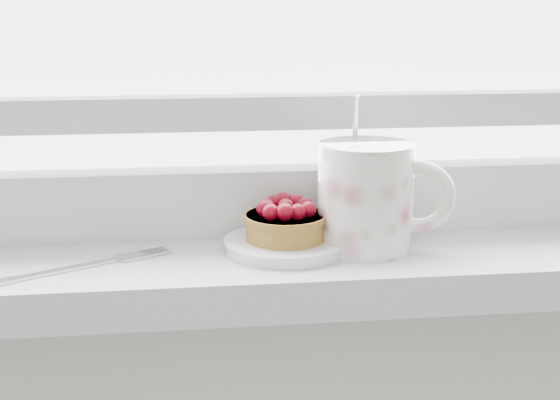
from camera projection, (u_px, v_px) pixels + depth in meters
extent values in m
cube|color=silver|center=(273.00, 267.00, 0.79)|extent=(1.60, 0.20, 0.04)
cube|color=silver|center=(265.00, 198.00, 0.85)|extent=(1.30, 0.05, 0.07)
cube|color=silver|center=(265.00, 111.00, 0.82)|extent=(1.30, 0.04, 0.04)
cylinder|color=white|center=(285.00, 245.00, 0.78)|extent=(0.12, 0.12, 0.01)
cylinder|color=brown|center=(286.00, 227.00, 0.78)|extent=(0.08, 0.08, 0.03)
cylinder|color=brown|center=(286.00, 217.00, 0.77)|extent=(0.08, 0.08, 0.01)
sphere|color=#4E060F|center=(286.00, 207.00, 0.77)|extent=(0.02, 0.02, 0.02)
sphere|color=#4E060F|center=(305.00, 206.00, 0.78)|extent=(0.02, 0.02, 0.02)
sphere|color=#4E060F|center=(297.00, 203.00, 0.79)|extent=(0.02, 0.02, 0.02)
sphere|color=#4E060F|center=(284.00, 201.00, 0.79)|extent=(0.02, 0.02, 0.02)
sphere|color=#4E060F|center=(274.00, 203.00, 0.79)|extent=(0.02, 0.02, 0.02)
sphere|color=#4E060F|center=(266.00, 206.00, 0.78)|extent=(0.02, 0.02, 0.02)
sphere|color=#4E060F|center=(265.00, 208.00, 0.77)|extent=(0.02, 0.02, 0.02)
sphere|color=#4E060F|center=(271.00, 212.00, 0.75)|extent=(0.02, 0.02, 0.02)
sphere|color=#4E060F|center=(285.00, 212.00, 0.75)|extent=(0.02, 0.02, 0.02)
sphere|color=#4E060F|center=(298.00, 212.00, 0.76)|extent=(0.02, 0.02, 0.02)
sphere|color=#4E060F|center=(308.00, 209.00, 0.77)|extent=(0.02, 0.02, 0.02)
cylinder|color=silver|center=(365.00, 196.00, 0.78)|extent=(0.12, 0.12, 0.11)
cylinder|color=black|center=(367.00, 148.00, 0.77)|extent=(0.08, 0.08, 0.01)
torus|color=silver|center=(418.00, 197.00, 0.77)|extent=(0.07, 0.04, 0.07)
cylinder|color=silver|center=(355.00, 126.00, 0.78)|extent=(0.01, 0.03, 0.07)
cube|color=silver|center=(53.00, 272.00, 0.72)|extent=(0.09, 0.05, 0.00)
cube|color=silver|center=(5.00, 281.00, 0.69)|extent=(0.02, 0.02, 0.00)
cube|color=silver|center=(110.00, 261.00, 0.75)|extent=(0.02, 0.01, 0.00)
cube|color=silver|center=(130.00, 257.00, 0.76)|extent=(0.03, 0.03, 0.00)
cube|color=silver|center=(158.00, 254.00, 0.77)|extent=(0.03, 0.02, 0.00)
cube|color=silver|center=(156.00, 253.00, 0.77)|extent=(0.03, 0.02, 0.00)
cube|color=silver|center=(153.00, 251.00, 0.78)|extent=(0.03, 0.02, 0.00)
cube|color=silver|center=(151.00, 250.00, 0.78)|extent=(0.03, 0.02, 0.00)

